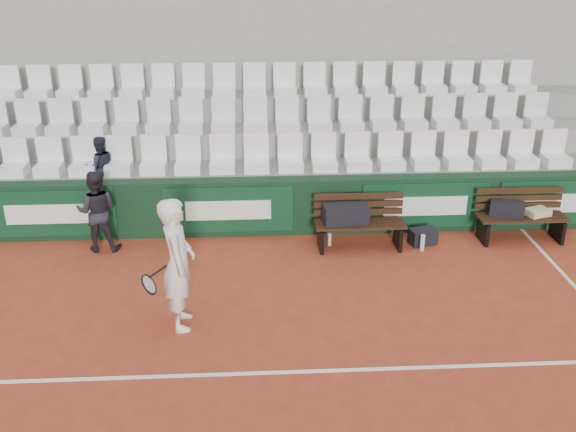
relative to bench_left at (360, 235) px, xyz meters
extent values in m
plane|color=#A43E25|center=(-1.99, -3.31, -0.23)|extent=(80.00, 80.00, 0.00)
cube|color=white|center=(-1.99, -3.31, -0.22)|extent=(18.00, 0.06, 0.01)
cube|color=#10311A|center=(-1.99, 0.69, 0.28)|extent=(18.00, 0.30, 1.00)
cube|color=#0C381E|center=(-5.19, 0.52, 0.30)|extent=(2.20, 0.04, 0.82)
cube|color=#0C381E|center=(-2.19, 0.52, 0.30)|extent=(2.20, 0.04, 0.82)
cube|color=#0C381E|center=(1.21, 0.52, 0.30)|extent=(2.20, 0.04, 0.82)
cube|color=#0C381E|center=(3.61, 0.52, 0.30)|extent=(2.20, 0.04, 0.82)
cube|color=gray|center=(-1.99, 1.31, 0.28)|extent=(18.00, 0.95, 1.00)
cube|color=gray|center=(-1.99, 2.26, 0.50)|extent=(18.00, 0.95, 1.45)
cube|color=gray|center=(-1.99, 3.21, 0.72)|extent=(18.00, 0.95, 1.90)
cube|color=#959592|center=(-1.99, 3.84, 1.98)|extent=(18.00, 0.30, 4.40)
cube|color=white|center=(-1.99, 1.14, 1.09)|extent=(11.90, 0.44, 0.63)
cube|color=silver|center=(-1.99, 2.09, 1.54)|extent=(11.90, 0.44, 0.63)
cube|color=white|center=(-1.99, 3.04, 1.99)|extent=(11.90, 0.44, 0.63)
cube|color=#351B0F|center=(0.00, 0.00, 0.00)|extent=(1.50, 0.56, 0.45)
cube|color=#321C0F|center=(2.79, 0.12, 0.00)|extent=(1.50, 0.56, 0.45)
cube|color=black|center=(-0.24, 0.02, 0.38)|extent=(0.77, 0.41, 0.32)
cube|color=black|center=(2.52, 0.16, 0.35)|extent=(0.60, 0.42, 0.26)
cube|color=#C5BA7F|center=(3.06, 0.16, 0.28)|extent=(0.46, 0.39, 0.11)
cube|color=black|center=(1.10, 0.08, -0.09)|extent=(0.49, 0.37, 0.27)
cylinder|color=silver|center=(-0.49, 0.11, -0.11)|extent=(0.06, 0.06, 0.23)
cylinder|color=#AEC0C5|center=(1.03, -0.17, -0.09)|extent=(0.08, 0.08, 0.28)
imported|color=white|center=(-2.74, -2.18, 0.69)|extent=(0.50, 0.70, 1.82)
torus|color=black|center=(-3.14, -2.18, 0.40)|extent=(0.19, 0.30, 0.26)
cylinder|color=black|center=(-3.01, -2.18, 0.58)|extent=(0.26, 0.03, 0.20)
imported|color=black|center=(-4.31, 0.18, 0.46)|extent=(0.67, 0.52, 1.38)
imported|color=black|center=(-4.42, 1.19, 1.32)|extent=(0.65, 0.58, 1.10)
camera|label=1|loc=(-1.73, -9.60, 4.55)|focal=40.00mm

